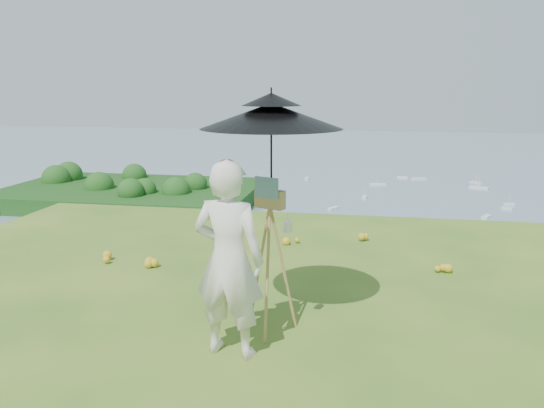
# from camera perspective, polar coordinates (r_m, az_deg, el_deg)

# --- Properties ---
(shoreline_tier) EXTENTS (170.00, 28.00, 8.00)m
(shoreline_tier) POSITION_cam_1_polar(r_m,az_deg,el_deg) (87.31, 9.63, -13.92)
(shoreline_tier) COLOR #6C6557
(shoreline_tier) RESTS_ON bay_water
(bay_water) EXTENTS (700.00, 700.00, 0.00)m
(bay_water) POSITION_cam_1_polar(r_m,az_deg,el_deg) (246.09, 10.14, 3.70)
(bay_water) COLOR slate
(bay_water) RESTS_ON ground
(peninsula) EXTENTS (90.00, 60.00, 12.00)m
(peninsula) POSITION_cam_1_polar(r_m,az_deg,el_deg) (177.88, -14.85, 1.81)
(peninsula) COLOR #12360E
(peninsula) RESTS_ON bay_water
(slope_trees) EXTENTS (110.00, 50.00, 6.00)m
(slope_trees) POSITION_cam_1_polar(r_m,az_deg,el_deg) (42.17, 9.97, -12.27)
(slope_trees) COLOR #174F18
(slope_trees) RESTS_ON forest_slope
(harbor_town) EXTENTS (110.00, 22.00, 5.00)m
(harbor_town) POSITION_cam_1_polar(r_m,az_deg,el_deg) (84.65, 9.79, -9.97)
(harbor_town) COLOR silver
(harbor_town) RESTS_ON shoreline_tier
(moored_boats) EXTENTS (140.00, 140.00, 0.70)m
(moored_boats) POSITION_cam_1_polar(r_m,az_deg,el_deg) (168.73, 5.79, -0.01)
(moored_boats) COLOR silver
(moored_boats) RESTS_ON bay_water
(painter) EXTENTS (0.74, 0.55, 1.87)m
(painter) POSITION_cam_1_polar(r_m,az_deg,el_deg) (4.92, -4.68, -5.99)
(painter) COLOR silver
(painter) RESTS_ON ground
(field_easel) EXTENTS (0.81, 0.81, 1.63)m
(field_easel) POSITION_cam_1_polar(r_m,az_deg,el_deg) (5.39, -0.22, -5.59)
(field_easel) COLOR #A68945
(field_easel) RESTS_ON ground
(sun_umbrella) EXTENTS (1.75, 1.75, 1.14)m
(sun_umbrella) POSITION_cam_1_polar(r_m,az_deg,el_deg) (5.19, -0.08, 6.12)
(sun_umbrella) COLOR black
(sun_umbrella) RESTS_ON field_easel
(painter_cap) EXTENTS (0.25, 0.28, 0.10)m
(painter_cap) POSITION_cam_1_polar(r_m,az_deg,el_deg) (4.71, -4.87, 4.20)
(painter_cap) COLOR #C76D78
(painter_cap) RESTS_ON painter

